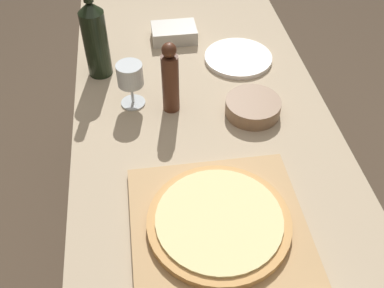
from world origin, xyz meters
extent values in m
plane|color=#4C3D2D|center=(0.00, 0.00, 0.00)|extent=(12.00, 12.00, 0.00)
cube|color=tan|center=(0.00, 0.00, 0.76)|extent=(0.71, 1.72, 0.03)
cylinder|color=brown|center=(-0.29, 0.80, 0.37)|extent=(0.06, 0.06, 0.75)
cylinder|color=brown|center=(0.29, 0.80, 0.37)|extent=(0.06, 0.06, 0.75)
cube|color=tan|center=(-0.02, -0.29, 0.79)|extent=(0.38, 0.37, 0.02)
cylinder|color=tan|center=(-0.02, -0.29, 0.81)|extent=(0.31, 0.31, 0.02)
cylinder|color=beige|center=(-0.02, -0.29, 0.82)|extent=(0.27, 0.27, 0.01)
cylinder|color=black|center=(-0.28, 0.32, 0.88)|extent=(0.07, 0.07, 0.20)
cone|color=black|center=(-0.28, 0.32, 1.00)|extent=(0.07, 0.07, 0.03)
cylinder|color=#4C2819|center=(-0.08, 0.12, 0.86)|extent=(0.05, 0.05, 0.17)
sphere|color=#4C2819|center=(-0.08, 0.12, 0.97)|extent=(0.04, 0.04, 0.04)
cylinder|color=silver|center=(-0.19, 0.16, 0.78)|extent=(0.07, 0.07, 0.00)
cylinder|color=silver|center=(-0.19, 0.16, 0.82)|extent=(0.01, 0.01, 0.06)
cylinder|color=silver|center=(-0.19, 0.16, 0.88)|extent=(0.07, 0.07, 0.06)
cylinder|color=#84664C|center=(0.14, 0.07, 0.80)|extent=(0.15, 0.15, 0.04)
cylinder|color=white|center=(0.15, 0.33, 0.79)|extent=(0.21, 0.21, 0.01)
cube|color=#BCB7AD|center=(-0.03, 0.48, 0.80)|extent=(0.15, 0.10, 0.05)
camera|label=1|loc=(-0.16, -0.84, 1.60)|focal=42.00mm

